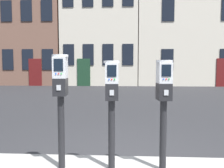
# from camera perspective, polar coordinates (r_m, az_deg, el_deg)

# --- Properties ---
(parking_meter_near_kerb) EXTENTS (0.23, 0.26, 1.56)m
(parking_meter_near_kerb) POSITION_cam_1_polar(r_m,az_deg,el_deg) (3.26, -12.31, -1.57)
(parking_meter_near_kerb) COLOR black
(parking_meter_near_kerb) RESTS_ON sidewalk_slab
(parking_meter_twin_adjacent) EXTENTS (0.23, 0.26, 1.47)m
(parking_meter_twin_adjacent) POSITION_cam_1_polar(r_m,az_deg,el_deg) (3.15, -0.10, -2.70)
(parking_meter_twin_adjacent) COLOR black
(parking_meter_twin_adjacent) RESTS_ON sidewalk_slab
(parking_meter_end_of_row) EXTENTS (0.23, 0.26, 1.48)m
(parking_meter_end_of_row) POSITION_cam_1_polar(r_m,az_deg,el_deg) (3.19, 12.39, -2.64)
(parking_meter_end_of_row) COLOR black
(parking_meter_end_of_row) RESTS_ON sidewalk_slab
(townhouse_grey_stucco) EXTENTS (6.30, 6.78, 11.13)m
(townhouse_grey_stucco) POSITION_cam_1_polar(r_m,az_deg,el_deg) (23.24, -18.49, 14.14)
(townhouse_grey_stucco) COLOR brown
(townhouse_grey_stucco) RESTS_ON ground_plane
(townhouse_brick_corner) EXTENTS (6.03, 6.26, 13.11)m
(townhouse_brick_corner) POSITION_cam_1_polar(r_m,az_deg,el_deg) (21.75, -2.46, 17.73)
(townhouse_brick_corner) COLOR beige
(townhouse_brick_corner) RESTS_ON ground_plane
(townhouse_green_painted) EXTENTS (8.60, 5.62, 10.94)m
(townhouse_green_painted) POSITION_cam_1_polar(r_m,az_deg,el_deg) (21.78, 17.84, 14.58)
(townhouse_green_painted) COLOR beige
(townhouse_green_painted) RESTS_ON ground_plane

